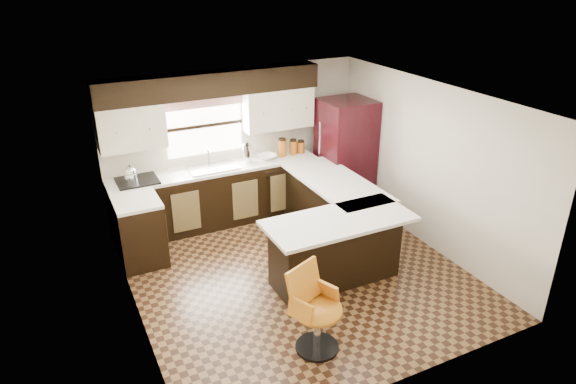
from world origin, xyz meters
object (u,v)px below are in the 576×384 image
peninsula_long (332,212)px  peninsula_return (335,250)px  bar_chair (318,312)px  refrigerator (345,155)px

peninsula_long → peninsula_return: 1.11m
peninsula_return → bar_chair: size_ratio=1.70×
refrigerator → bar_chair: bearing=-126.3°
peninsula_return → peninsula_long: bearing=61.7°
refrigerator → bar_chair: size_ratio=1.91×
bar_chair → peninsula_long: bearing=32.9°
peninsula_long → peninsula_return: size_ratio=1.18×
refrigerator → bar_chair: refrigerator is taller
peninsula_long → bar_chair: size_ratio=2.01×
peninsula_long → bar_chair: bar_chair is taller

